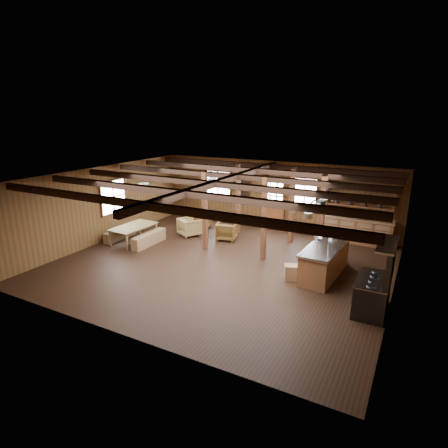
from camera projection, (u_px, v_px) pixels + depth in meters
The scene contains 22 objects.
room at pixel (221, 222), 11.55m from camera, with size 10.04×9.04×2.84m.
ceiling_joists at pixel (224, 180), 11.34m from camera, with size 9.80×8.82×0.18m.
timber_posts at pixel (263, 210), 13.07m from camera, with size 3.95×2.35×2.80m.
back_door at pixel (273, 208), 15.46m from camera, with size 1.02×0.08×2.15m.
window_back_left at pixel (218, 185), 16.44m from camera, with size 1.32×0.06×1.32m.
window_back_right at pixel (305, 194), 14.67m from camera, with size 1.02×0.06×1.32m.
window_left at pixel (113, 197), 14.16m from camera, with size 0.14×1.24×1.32m.
notice_boards at pixel (241, 187), 15.93m from camera, with size 1.08×0.03×0.90m.
back_counter at pixel (357, 227), 13.79m from camera, with size 2.55×0.60×2.45m.
pendant_lamps at pixel (179, 184), 13.17m from camera, with size 1.86×2.36×0.66m.
pot_rack at pixel (322, 202), 10.27m from camera, with size 0.29×3.00×0.42m.
kitchen_island at pixel (325, 260), 11.04m from camera, with size 1.02×2.55×1.20m.
step_stool at pixel (292, 272), 10.81m from camera, with size 0.50×0.35×0.44m, color olive.
commercial_range at pixel (375, 289), 8.96m from camera, with size 0.77×1.44×1.78m.
dining_table at pixel (135, 234), 13.94m from camera, with size 1.77×0.98×0.62m, color olive.
bench_wall at pixel (120, 234), 14.31m from camera, with size 0.28×1.47×0.40m, color olive.
bench_aisle at pixel (149, 239), 13.66m from camera, with size 0.30×1.62×0.45m, color olive.
armchair_a at pixel (201, 220), 15.62m from camera, with size 0.78×0.80×0.73m, color brown.
armchair_b at pixel (227, 231), 14.22m from camera, with size 0.72×0.74×0.68m, color brown.
armchair_c at pixel (190, 227), 14.70m from camera, with size 0.75×0.77×0.70m, color olive.
counter_pot at pixel (334, 233), 11.73m from camera, with size 0.29×0.29×0.17m, color silver.
bowl at pixel (318, 238), 11.41m from camera, with size 0.25×0.25×0.06m, color silver.
Camera 1 is at (5.31, -9.74, 4.63)m, focal length 30.00 mm.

